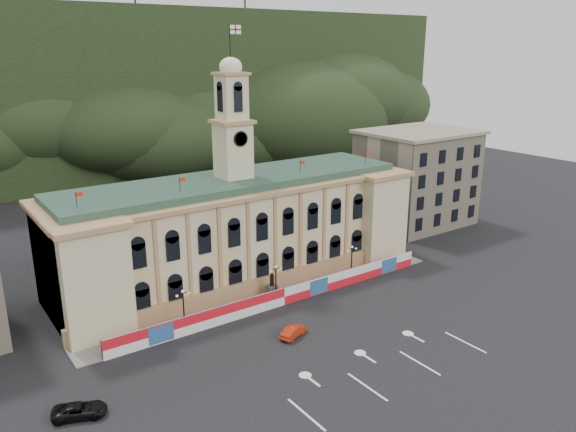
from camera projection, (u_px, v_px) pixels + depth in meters
ground at (357, 351)px, 65.66m from camera, size 260.00×260.00×0.00m
lane_markings at (388, 370)px, 61.75m from camera, size 26.00×10.00×0.02m
hill_ridge at (64, 101)px, 155.38m from camera, size 230.00×80.00×64.00m
city_hall at (236, 228)px, 84.98m from camera, size 56.20×17.60×37.10m
side_building_right at (416, 177)px, 110.85m from camera, size 21.00×17.00×18.60m
hoarding_fence at (284, 296)px, 77.11m from camera, size 50.00×0.44×2.50m
pavement at (273, 297)px, 79.52m from camera, size 56.00×5.50×0.16m
statue at (272, 289)px, 79.39m from camera, size 1.40×1.40×3.72m
lamp_left at (183, 305)px, 70.34m from camera, size 1.96×0.44×5.15m
lamp_center at (276, 279)px, 78.06m from camera, size 1.96×0.44×5.15m
lamp_right at (352, 258)px, 85.78m from camera, size 1.96×0.44×5.15m
red_sedan at (293, 331)px, 68.79m from camera, size 4.19×5.13×1.38m
black_suv at (80, 410)px, 53.84m from camera, size 5.88×6.72×1.42m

